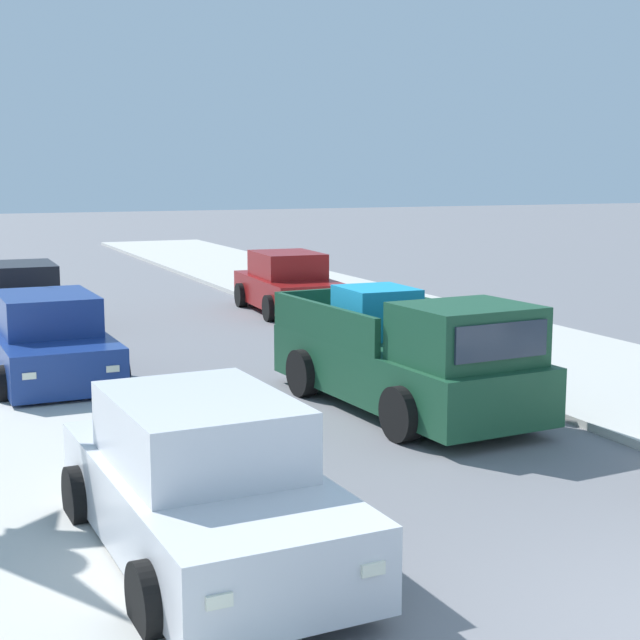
% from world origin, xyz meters
% --- Properties ---
extents(sidewalk_right, '(4.88, 60.00, 0.12)m').
position_xyz_m(sidewalk_right, '(5.44, 12.00, 0.06)').
color(sidewalk_right, beige).
rests_on(sidewalk_right, ground).
extents(curb_right, '(0.16, 60.00, 0.10)m').
position_xyz_m(curb_right, '(4.40, 12.00, 0.05)').
color(curb_right, silver).
rests_on(curb_right, ground).
extents(pickup_truck, '(2.49, 5.34, 1.80)m').
position_xyz_m(pickup_truck, '(1.23, 7.27, 0.82)').
color(pickup_truck, '#19472D').
rests_on(pickup_truck, ground).
extents(car_left_near, '(2.06, 4.28, 1.54)m').
position_xyz_m(car_left_near, '(-3.35, 17.21, 0.71)').
color(car_left_near, black).
rests_on(car_left_near, ground).
extents(car_left_mid, '(2.10, 4.29, 1.54)m').
position_xyz_m(car_left_mid, '(-3.49, 11.33, 0.71)').
color(car_left_mid, navy).
rests_on(car_left_mid, ground).
extents(car_right_mid, '(2.20, 4.33, 1.54)m').
position_xyz_m(car_right_mid, '(3.28, 17.44, 0.71)').
color(car_right_mid, maroon).
rests_on(car_right_mid, ground).
extents(car_left_far, '(2.17, 4.32, 1.54)m').
position_xyz_m(car_left_far, '(-3.16, 3.18, 0.71)').
color(car_left_far, silver).
rests_on(car_left_far, ground).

